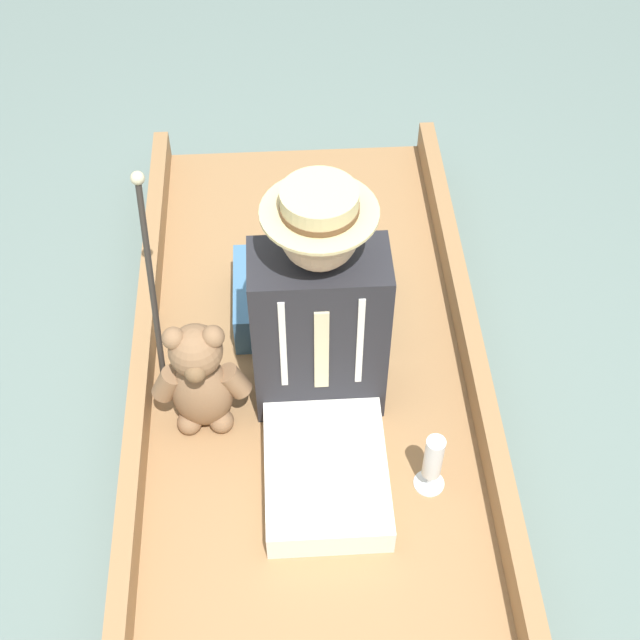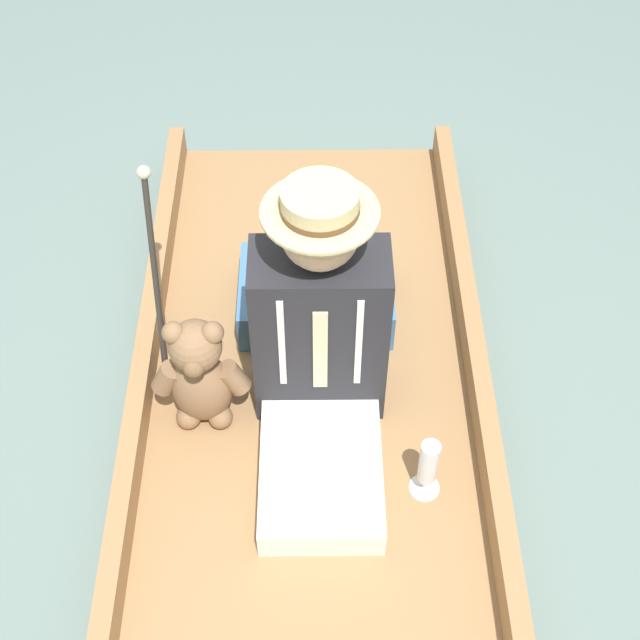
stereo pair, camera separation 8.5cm
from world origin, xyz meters
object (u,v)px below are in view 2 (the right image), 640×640
(seated_person, at_px, (320,346))
(wine_glass, at_px, (428,465))
(teddy_bear, at_px, (200,375))
(walking_cane, at_px, (154,261))

(seated_person, distance_m, wine_glass, 0.48)
(seated_person, distance_m, teddy_bear, 0.40)
(seated_person, relative_size, teddy_bear, 1.96)
(walking_cane, bearing_deg, teddy_bear, 117.04)
(wine_glass, height_order, walking_cane, walking_cane)
(teddy_bear, bearing_deg, walking_cane, -62.96)
(teddy_bear, relative_size, walking_cane, 0.62)
(teddy_bear, relative_size, wine_glass, 1.90)
(teddy_bear, xyz_separation_m, walking_cane, (0.15, -0.29, 0.23))
(walking_cane, bearing_deg, seated_person, 152.54)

